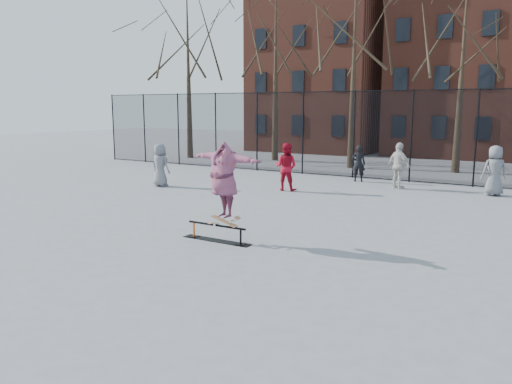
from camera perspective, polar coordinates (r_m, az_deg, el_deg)
The scene contains 12 objects.
ground at distance 11.66m, azimuth -5.21°, elevation -6.53°, with size 100.00×100.00×0.00m, color slate.
skate_rail at distance 12.32m, azimuth -4.52°, elevation -4.85°, with size 1.90×0.29×0.42m.
skateboard at distance 12.11m, azimuth -3.64°, elevation -3.62°, with size 0.78×0.18×0.09m, color #A46841, non-canonical shape.
skater at distance 11.93m, azimuth -3.69°, elevation 0.84°, with size 2.23×0.61×1.82m, color #463789.
bystander_grey at distance 20.94m, azimuth -10.89°, elevation 3.03°, with size 0.86×0.56×1.77m, color slate.
bystander_black at distance 22.40m, azimuth 11.65°, elevation 3.21°, with size 0.58×0.38×1.60m, color black.
bystander_red at distance 19.60m, azimuth 3.45°, elevation 2.89°, with size 0.91×0.71×1.87m, color #A50E20.
bystander_white at distance 20.80m, azimuth 16.01°, elevation 2.91°, with size 1.09×0.45×1.86m, color beige.
bystander_extra at distance 20.38m, azimuth 25.60°, elevation 2.21°, with size 0.91×0.59×1.86m, color slate.
fence at distance 23.01m, azimuth 14.38°, elevation 6.41°, with size 34.03×0.07×4.00m.
tree_row at distance 27.35m, azimuth 17.05°, elevation 17.92°, with size 33.66×7.46×10.67m.
rowhouses at distance 35.60m, azimuth 22.15°, elevation 13.53°, with size 29.00×7.00×13.00m.
Camera 1 is at (6.68, -8.98, 3.25)m, focal length 35.00 mm.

